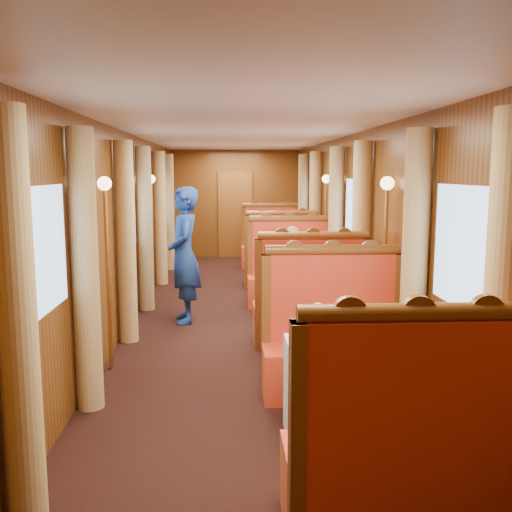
{
  "coord_description": "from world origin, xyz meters",
  "views": [
    {
      "loc": [
        -0.22,
        -7.42,
        1.99
      ],
      "look_at": [
        0.12,
        -1.05,
        1.05
      ],
      "focal_mm": 40.0,
      "sensor_mm": 36.0,
      "label": 1
    }
  ],
  "objects": [
    {
      "name": "floor",
      "position": [
        0.0,
        0.0,
        0.0
      ],
      "size": [
        3.0,
        12.0,
        0.01
      ],
      "primitive_type": null,
      "color": "black",
      "rests_on": "ground"
    },
    {
      "name": "ceiling",
      "position": [
        0.0,
        0.0,
        2.5
      ],
      "size": [
        3.0,
        12.0,
        0.01
      ],
      "primitive_type": null,
      "rotation": [
        3.14,
        0.0,
        0.0
      ],
      "color": "silver",
      "rests_on": "wall_left"
    },
    {
      "name": "wall_far",
      "position": [
        0.0,
        6.0,
        1.25
      ],
      "size": [
        3.0,
        0.01,
        2.5
      ],
      "primitive_type": null,
      "rotation": [
        1.57,
        0.0,
        0.0
      ],
      "color": "brown",
      "rests_on": "floor"
    },
    {
      "name": "wall_near",
      "position": [
        0.0,
        -6.0,
        1.25
      ],
      "size": [
        3.0,
        0.01,
        2.5
      ],
      "primitive_type": null,
      "rotation": [
        -1.57,
        0.0,
        0.0
      ],
      "color": "brown",
      "rests_on": "floor"
    },
    {
      "name": "wall_left",
      "position": [
        -1.5,
        0.0,
        1.25
      ],
      "size": [
        0.01,
        12.0,
        2.5
      ],
      "primitive_type": null,
      "rotation": [
        1.57,
        0.0,
        1.57
      ],
      "color": "brown",
      "rests_on": "floor"
    },
    {
      "name": "wall_right",
      "position": [
        1.5,
        0.0,
        1.25
      ],
      "size": [
        0.01,
        12.0,
        2.5
      ],
      "primitive_type": null,
      "rotation": [
        1.57,
        0.0,
        -1.57
      ],
      "color": "brown",
      "rests_on": "floor"
    },
    {
      "name": "doorway_far",
      "position": [
        0.0,
        5.97,
        1.0
      ],
      "size": [
        0.8,
        0.04,
        2.0
      ],
      "primitive_type": "cube",
      "color": "brown",
      "rests_on": "floor"
    },
    {
      "name": "table_near",
      "position": [
        0.75,
        -3.5,
        0.38
      ],
      "size": [
        1.05,
        0.72,
        0.75
      ],
      "primitive_type": "cube",
      "color": "white",
      "rests_on": "floor"
    },
    {
      "name": "banquette_near_fwd",
      "position": [
        0.75,
        -4.51,
        0.42
      ],
      "size": [
        1.3,
        0.55,
        1.34
      ],
      "color": "red",
      "rests_on": "floor"
    },
    {
      "name": "banquette_near_aft",
      "position": [
        0.75,
        -2.49,
        0.42
      ],
      "size": [
        1.3,
        0.55,
        1.34
      ],
      "color": "red",
      "rests_on": "floor"
    },
    {
      "name": "table_mid",
      "position": [
        0.75,
        0.0,
        0.38
      ],
      "size": [
        1.05,
        0.72,
        0.75
      ],
      "primitive_type": "cube",
      "color": "white",
      "rests_on": "floor"
    },
    {
      "name": "banquette_mid_fwd",
      "position": [
        0.75,
        -1.01,
        0.42
      ],
      "size": [
        1.3,
        0.55,
        1.34
      ],
      "color": "red",
      "rests_on": "floor"
    },
    {
      "name": "banquette_mid_aft",
      "position": [
        0.75,
        1.01,
        0.42
      ],
      "size": [
        1.3,
        0.55,
        1.34
      ],
      "color": "red",
      "rests_on": "floor"
    },
    {
      "name": "table_far",
      "position": [
        0.75,
        3.5,
        0.38
      ],
      "size": [
        1.05,
        0.72,
        0.75
      ],
      "primitive_type": "cube",
      "color": "white",
      "rests_on": "floor"
    },
    {
      "name": "banquette_far_fwd",
      "position": [
        0.75,
        2.49,
        0.42
      ],
      "size": [
        1.3,
        0.55,
        1.34
      ],
      "color": "red",
      "rests_on": "floor"
    },
    {
      "name": "banquette_far_aft",
      "position": [
        0.75,
        4.51,
        0.42
      ],
      "size": [
        1.3,
        0.55,
        1.34
      ],
      "color": "red",
      "rests_on": "floor"
    },
    {
      "name": "tea_tray",
      "position": [
        0.68,
        -3.55,
        0.76
      ],
      "size": [
        0.38,
        0.32,
        0.01
      ],
      "primitive_type": "cube",
      "rotation": [
        0.0,
        0.0,
        -0.18
      ],
      "color": "silver",
      "rests_on": "table_near"
    },
    {
      "name": "teapot_left",
      "position": [
        0.59,
        -3.62,
        0.83
      ],
      "size": [
        0.22,
        0.19,
        0.15
      ],
      "primitive_type": null,
      "rotation": [
        0.0,
        0.0,
        -0.33
      ],
      "color": "silver",
      "rests_on": "tea_tray"
    },
    {
      "name": "teapot_right",
      "position": [
        0.7,
        -3.64,
        0.82
      ],
      "size": [
        0.2,
        0.17,
        0.14
      ],
      "primitive_type": null,
      "rotation": [
        0.0,
        0.0,
        -0.32
      ],
      "color": "silver",
      "rests_on": "tea_tray"
    },
    {
      "name": "teapot_back",
      "position": [
        0.69,
        -3.47,
        0.81
      ],
      "size": [
        0.17,
        0.14,
        0.12
      ],
      "primitive_type": null,
      "rotation": [
        0.0,
        0.0,
        -0.23
      ],
      "color": "silver",
      "rests_on": "tea_tray"
    },
    {
      "name": "fruit_plate",
      "position": [
        1.05,
        -3.59,
        0.77
      ],
      "size": [
        0.24,
        0.24,
        0.05
      ],
      "rotation": [
        0.0,
        0.0,
        -0.06
      ],
      "color": "white",
      "rests_on": "table_near"
    },
    {
      "name": "cup_inboard",
      "position": [
        0.4,
        -3.41,
        0.86
      ],
      "size": [
        0.08,
        0.08,
        0.26
      ],
      "rotation": [
        0.0,
        0.0,
        -0.3
      ],
      "color": "white",
      "rests_on": "table_near"
    },
    {
      "name": "cup_outboard",
      "position": [
        0.47,
        -3.28,
        0.86
      ],
      "size": [
        0.08,
        0.08,
        0.26
      ],
      "rotation": [
        0.0,
        0.0,
        -0.37
      ],
      "color": "white",
      "rests_on": "table_near"
    },
    {
      "name": "rose_vase_mid",
      "position": [
        0.73,
        0.03,
        0.93
      ],
      "size": [
        0.06,
        0.06,
        0.36
      ],
      "rotation": [
        0.0,
        0.0,
        0.22
      ],
      "color": "silver",
      "rests_on": "table_mid"
    },
    {
      "name": "rose_vase_far",
      "position": [
        0.78,
        3.52,
        0.93
      ],
      "size": [
        0.06,
        0.06,
        0.36
      ],
      "rotation": [
        0.0,
        0.0,
        -0.4
      ],
      "color": "silver",
      "rests_on": "table_far"
    },
    {
      "name": "window_left_near",
      "position": [
        -1.49,
        -3.5,
        1.45
      ],
      "size": [
        0.01,
        1.2,
        0.9
      ],
      "primitive_type": null,
      "rotation": [
        1.57,
        0.0,
        1.57
      ],
      "color": "#87ADDD",
      "rests_on": "wall_left"
    },
    {
      "name": "curtain_left_near_a",
      "position": [
        -1.38,
        -4.28,
        1.18
      ],
      "size": [
        0.22,
        0.22,
        2.35
      ],
      "primitive_type": "cylinder",
      "color": "tan",
      "rests_on": "floor"
    },
    {
      "name": "curtain_left_near_b",
      "position": [
        -1.38,
        -2.72,
        1.18
      ],
      "size": [
        0.22,
        0.22,
        2.35
      ],
      "primitive_type": "cylinder",
      "color": "tan",
      "rests_on": "floor"
    },
    {
      "name": "window_right_near",
      "position": [
        1.49,
        -3.5,
        1.45
      ],
      "size": [
        0.01,
        1.2,
        0.9
      ],
      "primitive_type": null,
      "rotation": [
        1.57,
        0.0,
        -1.57
      ],
      "color": "#87ADDD",
      "rests_on": "wall_right"
    },
    {
      "name": "curtain_right_near_a",
      "position": [
        1.38,
        -4.28,
        1.18
      ],
      "size": [
        0.22,
        0.22,
        2.35
      ],
      "primitive_type": "cylinder",
      "color": "tan",
      "rests_on": "floor"
    },
    {
      "name": "curtain_right_near_b",
      "position": [
        1.38,
        -2.72,
        1.18
      ],
      "size": [
        0.22,
        0.22,
        2.35
      ],
      "primitive_type": "cylinder",
      "color": "tan",
      "rests_on": "floor"
    },
    {
      "name": "window_left_mid",
      "position": [
        -1.49,
        0.0,
        1.45
      ],
      "size": [
        0.01,
        1.2,
        0.9
      ],
      "primitive_type": null,
      "rotation": [
        1.57,
        0.0,
        1.57
      ],
      "color": "#87ADDD",
      "rests_on": "wall_left"
    },
    {
      "name": "curtain_left_mid_a",
      "position": [
        -1.38,
        -0.78,
        1.18
      ],
      "size": [
        0.22,
        0.22,
        2.35
      ],
      "primitive_type": "cylinder",
      "color": "tan",
      "rests_on": "floor"
    },
    {
      "name": "curtain_left_mid_b",
      "position": [
        -1.38,
        0.78,
        1.18
      ],
      "size": [
        0.22,
        0.22,
        2.35
      ],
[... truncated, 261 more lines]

